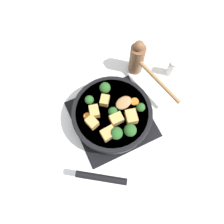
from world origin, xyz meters
The scene contains 20 objects.
ground_plane centered at (0.00, 0.00, 0.00)m, with size 2.40×2.40×0.00m, color white.
front_burner_grate centered at (0.00, 0.00, 0.01)m, with size 0.31×0.31×0.03m.
skillet_pan centered at (0.00, 0.00, 0.06)m, with size 0.38×0.42×0.06m.
wooden_spoon centered at (-0.15, -0.04, 0.09)m, with size 0.24×0.27×0.02m.
tofu_cube_center_large centered at (0.01, -0.05, 0.10)m, with size 0.04×0.03×0.03m, color tan.
tofu_cube_near_handle centered at (0.05, 0.08, 0.11)m, with size 0.05×0.04×0.04m, color tan.
tofu_cube_east_chunk centered at (-0.05, 0.05, 0.11)m, with size 0.05×0.04×0.04m, color tan.
tofu_cube_west_chunk centered at (0.06, -0.02, 0.10)m, with size 0.04×0.03×0.03m, color tan.
tofu_cube_back_piece centered at (0.09, 0.01, 0.10)m, with size 0.04×0.03×0.03m, color tan.
tofu_cube_front_piece centered at (0.00, 0.04, 0.10)m, with size 0.05×0.04×0.04m, color tan.
broccoli_floret_near_spoon centered at (-0.02, 0.10, 0.12)m, with size 0.05×0.05×0.05m.
broccoli_floret_center_top centered at (0.06, -0.07, 0.11)m, with size 0.03×0.03×0.04m.
broccoli_floret_east_rim centered at (-0.10, 0.04, 0.11)m, with size 0.03×0.03×0.04m.
broccoli_floret_west_rim centered at (0.00, 0.01, 0.11)m, with size 0.03×0.03×0.04m.
broccoli_floret_north_edge centered at (0.03, 0.09, 0.12)m, with size 0.05×0.05×0.05m.
broccoli_floret_south_cluster centered at (-0.01, -0.09, 0.11)m, with size 0.04×0.04×0.05m.
carrot_slice_orange_thin centered at (0.09, -0.02, 0.09)m, with size 0.03×0.03×0.01m, color orange.
carrot_slice_near_center centered at (-0.10, 0.00, 0.09)m, with size 0.03×0.03×0.01m, color orange.
pepper_mill centered at (-0.20, -0.17, 0.09)m, with size 0.06×0.06×0.19m.
salt_shaker centered at (-0.33, -0.09, 0.04)m, with size 0.04×0.04×0.09m.
Camera 1 is at (0.12, 0.26, 0.87)m, focal length 35.00 mm.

